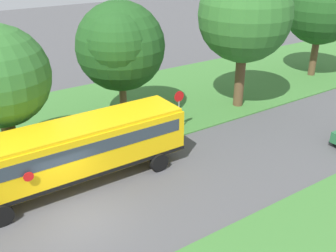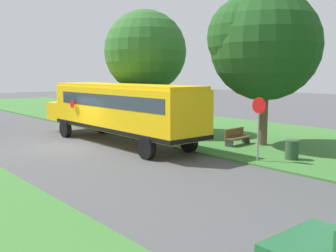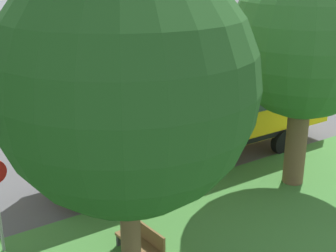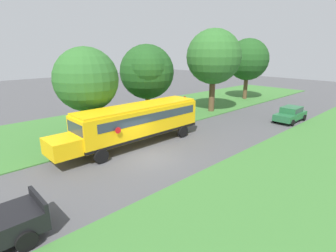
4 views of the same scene
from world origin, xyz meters
The scene contains 8 objects.
ground_plane centered at (0.00, 0.00, 0.00)m, with size 120.00×120.00×0.00m, color #4C4C4F.
grass_verge centered at (-10.00, 0.00, 0.04)m, with size 12.00×80.00×0.08m, color #3D7533.
school_bus centered at (-2.67, 1.02, 1.92)m, with size 2.84×12.42×3.16m.
oak_tree_beside_bus centered at (-6.08, -1.22, 5.03)m, with size 5.03×5.03×7.56m.
oak_tree_roadside_mid centered at (-7.63, 6.19, 5.20)m, with size 5.50×5.50×7.85m.
stop_sign centered at (-4.60, 8.48, 1.74)m, with size 0.08×0.68×2.74m.
park_bench centered at (-6.83, 5.48, 0.47)m, with size 1.64×0.64×0.92m.
trash_bin centered at (-5.94, 9.24, 0.45)m, with size 0.56×0.56×0.90m, color #2D4C33.
Camera 2 is at (8.69, 18.37, 3.71)m, focal length 42.00 mm.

